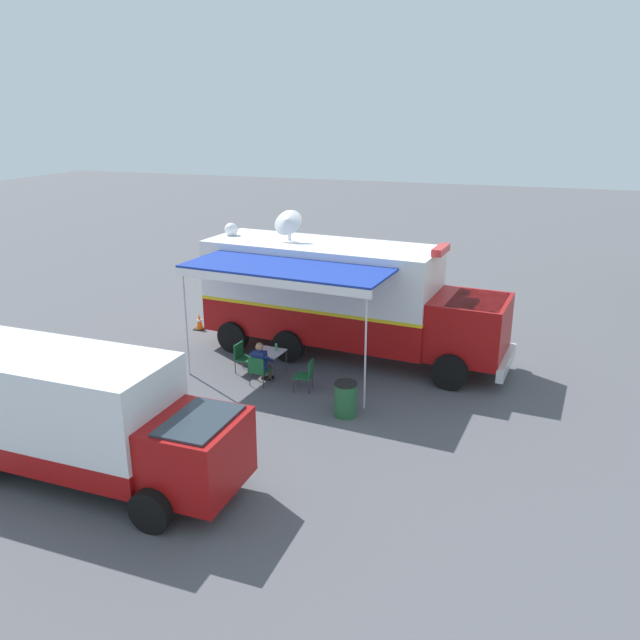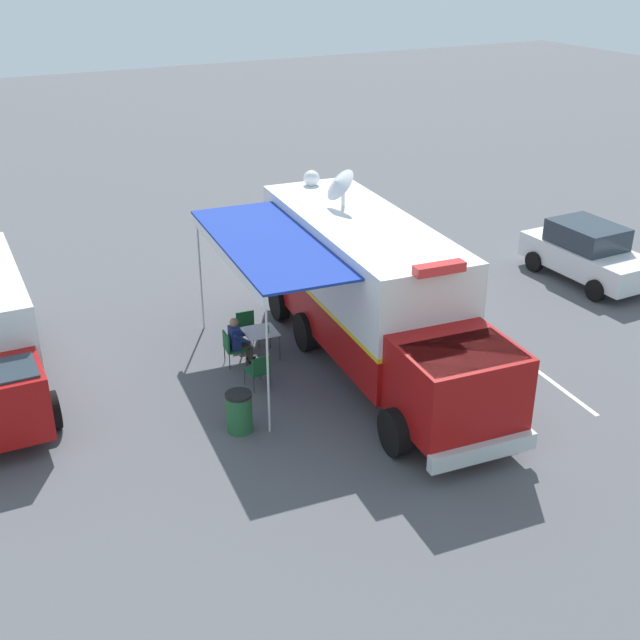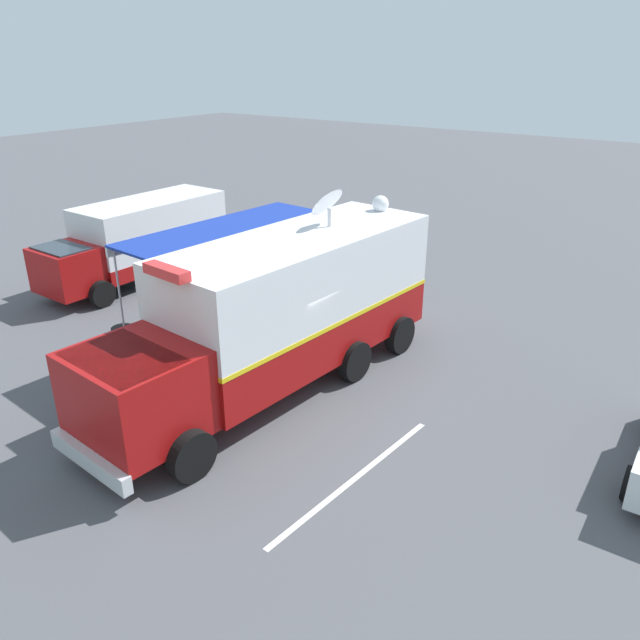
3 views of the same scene
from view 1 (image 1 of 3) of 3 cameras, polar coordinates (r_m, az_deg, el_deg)
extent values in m
plane|color=#515156|center=(20.47, 0.10, -2.74)|extent=(100.00, 100.00, 0.00)
cube|color=silver|center=(22.89, 9.56, -0.67)|extent=(0.54, 4.79, 0.01)
cube|color=#9E0F0F|center=(20.08, 0.10, 0.32)|extent=(3.12, 7.39, 1.10)
cube|color=white|center=(19.69, 0.11, 4.20)|extent=(3.12, 7.39, 1.70)
cube|color=yellow|center=(19.92, 0.10, 1.83)|extent=(3.14, 7.41, 0.10)
cube|color=#9E0F0F|center=(18.67, 13.24, -0.63)|extent=(2.47, 2.29, 1.70)
cube|color=#28333D|center=(18.49, 13.95, 0.76)|extent=(2.27, 1.65, 0.70)
cube|color=silver|center=(18.82, 16.41, -3.67)|extent=(2.38, 0.41, 0.36)
cylinder|color=black|center=(20.18, 13.20, -2.05)|extent=(0.39, 1.02, 1.00)
cylinder|color=black|center=(17.89, 11.58, -4.62)|extent=(0.39, 1.02, 1.00)
cylinder|color=black|center=(21.58, 0.15, -0.20)|extent=(0.39, 1.02, 1.00)
cylinder|color=black|center=(19.46, -2.86, -2.33)|extent=(0.39, 1.02, 1.00)
cylinder|color=black|center=(22.42, -4.47, 0.47)|extent=(0.39, 1.02, 1.00)
cylinder|color=black|center=(20.39, -7.83, -1.51)|extent=(0.39, 1.02, 1.00)
cube|color=white|center=(19.49, 0.11, 6.76)|extent=(3.12, 7.39, 0.10)
cube|color=red|center=(18.29, 10.81, 6.21)|extent=(1.12, 0.37, 0.20)
cylinder|color=silver|center=(19.90, -2.76, 7.79)|extent=(0.10, 0.10, 0.45)
cone|color=silver|center=(19.70, -2.98, 8.87)|extent=(0.79, 0.96, 0.81)
sphere|color=white|center=(20.94, -7.99, 8.04)|extent=(0.44, 0.44, 0.44)
cube|color=#193399|center=(17.47, -3.06, 4.70)|extent=(2.69, 5.93, 0.06)
cube|color=white|center=(16.60, -4.73, 3.43)|extent=(0.58, 5.75, 0.24)
cylinder|color=silver|center=(16.03, 4.11, -2.69)|extent=(0.05, 0.05, 3.25)
cylinder|color=silver|center=(18.50, -11.95, -0.14)|extent=(0.05, 0.05, 3.25)
cube|color=silver|center=(18.41, -4.62, -2.89)|extent=(0.87, 0.87, 0.03)
cylinder|color=#333338|center=(18.69, -3.05, -3.73)|extent=(0.03, 0.03, 0.70)
cylinder|color=#333338|center=(18.08, -4.12, -4.53)|extent=(0.03, 0.03, 0.70)
cylinder|color=#333338|center=(19.01, -5.03, -3.38)|extent=(0.03, 0.03, 0.70)
cylinder|color=#333338|center=(18.42, -6.15, -4.15)|extent=(0.03, 0.03, 0.70)
cylinder|color=#3F9959|center=(18.41, -3.96, -2.49)|extent=(0.07, 0.07, 0.20)
cylinder|color=white|center=(18.37, -3.97, -2.16)|extent=(0.04, 0.04, 0.02)
cube|color=#19562D|center=(17.92, -5.40, -4.54)|extent=(0.52, 0.52, 0.04)
cube|color=#19562D|center=(17.66, -5.77, -4.11)|extent=(0.08, 0.48, 0.44)
cylinder|color=#333338|center=(18.28, -5.64, -4.79)|extent=(0.02, 0.02, 0.42)
cylinder|color=#333338|center=(18.08, -4.43, -5.03)|extent=(0.02, 0.02, 0.42)
cylinder|color=#333338|center=(17.93, -6.34, -5.29)|extent=(0.02, 0.02, 0.42)
cylinder|color=#333338|center=(17.73, -5.11, -5.54)|extent=(0.02, 0.02, 0.42)
cube|color=#19562D|center=(18.79, -6.73, -3.48)|extent=(0.52, 0.52, 0.04)
cube|color=#19562D|center=(18.82, -7.34, -2.72)|extent=(0.48, 0.08, 0.44)
cylinder|color=#333338|center=(18.94, -5.80, -3.95)|extent=(0.02, 0.02, 0.42)
cylinder|color=#333338|center=(18.59, -6.47, -4.41)|extent=(0.02, 0.02, 0.42)
cylinder|color=#333338|center=(19.15, -6.94, -3.73)|extent=(0.02, 0.02, 0.42)
cylinder|color=#333338|center=(18.81, -7.63, -4.19)|extent=(0.02, 0.02, 0.42)
cube|color=#19562D|center=(17.49, -1.53, -5.06)|extent=(0.53, 0.53, 0.04)
cube|color=#19562D|center=(17.35, -0.83, -4.42)|extent=(0.48, 0.10, 0.44)
cylinder|color=#333338|center=(17.43, -2.41, -5.91)|extent=(0.02, 0.02, 0.42)
cylinder|color=#333338|center=(17.82, -2.04, -5.34)|extent=(0.02, 0.02, 0.42)
cylinder|color=#333338|center=(17.33, -0.99, -6.04)|extent=(0.02, 0.02, 0.42)
cylinder|color=#333338|center=(17.72, -0.66, -5.46)|extent=(0.02, 0.02, 0.42)
cube|color=navy|center=(17.81, -5.43, -3.65)|extent=(0.27, 0.38, 0.56)
sphere|color=#A37556|center=(17.65, -5.47, -2.39)|extent=(0.22, 0.22, 0.22)
cylinder|color=navy|center=(18.00, -5.88, -3.29)|extent=(0.43, 0.13, 0.34)
cylinder|color=navy|center=(17.78, -4.60, -3.52)|extent=(0.43, 0.13, 0.34)
cylinder|color=#383323|center=(18.10, -5.40, -4.23)|extent=(0.39, 0.16, 0.13)
cylinder|color=#383323|center=(18.34, -5.10, -4.70)|extent=(0.11, 0.11, 0.42)
cube|color=black|center=(18.45, -4.99, -5.13)|extent=(0.25, 0.12, 0.07)
cylinder|color=#383323|center=(18.01, -4.84, -4.34)|extent=(0.39, 0.16, 0.13)
cylinder|color=#383323|center=(18.24, -4.55, -4.81)|extent=(0.11, 0.11, 0.42)
cube|color=black|center=(18.36, -4.45, -5.24)|extent=(0.25, 0.12, 0.07)
cylinder|color=#235B33|center=(16.10, 2.31, -7.21)|extent=(0.56, 0.56, 0.85)
cylinder|color=black|center=(15.91, 2.33, -5.73)|extent=(0.57, 0.57, 0.06)
cube|color=black|center=(22.80, -10.74, -0.79)|extent=(0.36, 0.36, 0.03)
cone|color=orange|center=(22.70, -10.79, -0.10)|extent=(0.26, 0.26, 0.55)
cylinder|color=white|center=(22.70, -10.79, -0.03)|extent=(0.17, 0.17, 0.06)
cube|color=white|center=(14.34, -22.90, -6.92)|extent=(2.20, 5.24, 2.20)
cube|color=#9E0F0F|center=(14.71, -22.49, -9.93)|extent=(2.22, 5.26, 0.50)
cube|color=#9E0F0F|center=(12.63, -10.97, -11.68)|extent=(1.92, 1.64, 1.40)
cube|color=#28333D|center=(12.37, -10.70, -9.97)|extent=(1.70, 1.13, 0.60)
cylinder|color=black|center=(13.93, -9.98, -11.88)|extent=(0.28, 0.84, 0.84)
cylinder|color=black|center=(12.47, -14.99, -16.25)|extent=(0.28, 0.84, 0.84)
cylinder|color=black|center=(16.43, -23.63, -8.33)|extent=(0.28, 0.84, 0.84)
cube|color=silver|center=(28.31, 4.19, 4.70)|extent=(1.87, 4.23, 0.76)
cube|color=#28333D|center=(28.19, 3.92, 6.14)|extent=(1.63, 2.13, 0.68)
cylinder|color=black|center=(28.98, 7.11, 4.15)|extent=(0.23, 0.64, 0.64)
cylinder|color=black|center=(27.27, 6.35, 3.28)|extent=(0.23, 0.64, 0.64)
cylinder|color=black|center=(29.57, 2.15, 4.57)|extent=(0.23, 0.64, 0.64)
cylinder|color=black|center=(27.90, 1.11, 3.73)|extent=(0.23, 0.64, 0.64)
camera|label=2|loc=(13.20, 71.33, 16.46)|focal=45.39mm
camera|label=3|loc=(26.73, 30.71, 16.02)|focal=34.83mm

